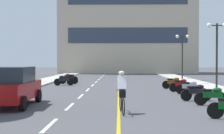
# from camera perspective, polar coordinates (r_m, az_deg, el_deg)

# --- Properties ---
(ground_plane) EXTENTS (140.00, 140.00, 0.00)m
(ground_plane) POSITION_cam_1_polar(r_m,az_deg,el_deg) (24.90, 0.72, -3.65)
(ground_plane) COLOR #47474C
(curb_left) EXTENTS (2.40, 72.00, 0.12)m
(curb_left) POSITION_cam_1_polar(r_m,az_deg,el_deg) (28.87, -13.67, -2.90)
(curb_left) COLOR #B7B2A8
(curb_left) RESTS_ON ground
(curb_right) EXTENTS (2.40, 72.00, 0.12)m
(curb_right) POSITION_cam_1_polar(r_m,az_deg,el_deg) (28.74, 15.32, -2.93)
(curb_right) COLOR #B7B2A8
(curb_right) RESTS_ON ground
(lane_dash_1) EXTENTS (0.14, 2.20, 0.01)m
(lane_dash_1) POSITION_cam_1_polar(r_m,az_deg,el_deg) (10.29, -11.61, -10.62)
(lane_dash_1) COLOR silver
(lane_dash_1) RESTS_ON ground
(lane_dash_2) EXTENTS (0.14, 2.20, 0.01)m
(lane_dash_2) POSITION_cam_1_polar(r_m,az_deg,el_deg) (14.15, -7.95, -7.36)
(lane_dash_2) COLOR silver
(lane_dash_2) RESTS_ON ground
(lane_dash_3) EXTENTS (0.14, 2.20, 0.01)m
(lane_dash_3) POSITION_cam_1_polar(r_m,az_deg,el_deg) (18.08, -5.90, -5.49)
(lane_dash_3) COLOR silver
(lane_dash_3) RESTS_ON ground
(lane_dash_4) EXTENTS (0.14, 2.20, 0.01)m
(lane_dash_4) POSITION_cam_1_polar(r_m,az_deg,el_deg) (22.03, -4.58, -4.28)
(lane_dash_4) COLOR silver
(lane_dash_4) RESTS_ON ground
(lane_dash_5) EXTENTS (0.14, 2.20, 0.01)m
(lane_dash_5) POSITION_cam_1_polar(r_m,az_deg,el_deg) (26.00, -3.67, -3.44)
(lane_dash_5) COLOR silver
(lane_dash_5) RESTS_ON ground
(lane_dash_6) EXTENTS (0.14, 2.20, 0.01)m
(lane_dash_6) POSITION_cam_1_polar(r_m,az_deg,el_deg) (29.97, -3.01, -2.83)
(lane_dash_6) COLOR silver
(lane_dash_6) RESTS_ON ground
(lane_dash_7) EXTENTS (0.14, 2.20, 0.01)m
(lane_dash_7) POSITION_cam_1_polar(r_m,az_deg,el_deg) (33.95, -2.49, -2.35)
(lane_dash_7) COLOR silver
(lane_dash_7) RESTS_ON ground
(lane_dash_8) EXTENTS (0.14, 2.20, 0.01)m
(lane_dash_8) POSITION_cam_1_polar(r_m,az_deg,el_deg) (37.94, -2.09, -1.98)
(lane_dash_8) COLOR silver
(lane_dash_8) RESTS_ON ground
(lane_dash_9) EXTENTS (0.14, 2.20, 0.01)m
(lane_dash_9) POSITION_cam_1_polar(r_m,az_deg,el_deg) (41.93, -1.76, -1.68)
(lane_dash_9) COLOR silver
(lane_dash_9) RESTS_ON ground
(lane_dash_10) EXTENTS (0.14, 2.20, 0.01)m
(lane_dash_10) POSITION_cam_1_polar(r_m,az_deg,el_deg) (45.92, -1.49, -1.43)
(lane_dash_10) COLOR silver
(lane_dash_10) RESTS_ON ground
(lane_dash_11) EXTENTS (0.14, 2.20, 0.01)m
(lane_dash_11) POSITION_cam_1_polar(r_m,az_deg,el_deg) (49.91, -1.27, -1.22)
(lane_dash_11) COLOR silver
(lane_dash_11) RESTS_ON ground
(centre_line_yellow) EXTENTS (0.12, 66.00, 0.01)m
(centre_line_yellow) POSITION_cam_1_polar(r_m,az_deg,el_deg) (27.89, 1.30, -3.13)
(centre_line_yellow) COLOR gold
(centre_line_yellow) RESTS_ON ground
(office_building) EXTENTS (22.78, 8.10, 20.59)m
(office_building) POSITION_cam_1_polar(r_m,az_deg,el_deg) (53.45, 2.81, 10.00)
(office_building) COLOR #BCAD93
(office_building) RESTS_ON ground
(street_lamp_mid) EXTENTS (1.46, 0.36, 4.67)m
(street_lamp_mid) POSITION_cam_1_polar(r_m,az_deg,el_deg) (22.89, 19.09, 4.82)
(street_lamp_mid) COLOR black
(street_lamp_mid) RESTS_ON curb_right
(street_lamp_far) EXTENTS (1.46, 0.36, 4.82)m
(street_lamp_far) POSITION_cam_1_polar(r_m,az_deg,el_deg) (34.16, 13.07, 3.80)
(street_lamp_far) COLOR black
(street_lamp_far) RESTS_ON curb_right
(parked_car_near) EXTENTS (2.04, 4.26, 1.82)m
(parked_car_near) POSITION_cam_1_polar(r_m,az_deg,el_deg) (14.79, -18.11, -3.48)
(parked_car_near) COLOR black
(parked_car_near) RESTS_ON ground
(motorcycle_3) EXTENTS (1.70, 0.60, 0.92)m
(motorcycle_3) POSITION_cam_1_polar(r_m,az_deg,el_deg) (15.02, 18.41, -5.11)
(motorcycle_3) COLOR black
(motorcycle_3) RESTS_ON ground
(motorcycle_4) EXTENTS (1.70, 0.60, 0.92)m
(motorcycle_4) POSITION_cam_1_polar(r_m,az_deg,el_deg) (16.57, 15.58, -4.50)
(motorcycle_4) COLOR black
(motorcycle_4) RESTS_ON ground
(motorcycle_5) EXTENTS (1.64, 0.79, 0.92)m
(motorcycle_5) POSITION_cam_1_polar(r_m,az_deg,el_deg) (19.48, 14.41, -3.65)
(motorcycle_5) COLOR black
(motorcycle_5) RESTS_ON ground
(motorcycle_6) EXTENTS (1.67, 0.70, 0.92)m
(motorcycle_6) POSITION_cam_1_polar(r_m,az_deg,el_deg) (21.23, 12.84, -3.25)
(motorcycle_6) COLOR black
(motorcycle_6) RESTS_ON ground
(motorcycle_7) EXTENTS (1.70, 0.60, 0.92)m
(motorcycle_7) POSITION_cam_1_polar(r_m,az_deg,el_deg) (23.17, 11.52, -2.87)
(motorcycle_7) COLOR black
(motorcycle_7) RESTS_ON ground
(motorcycle_8) EXTENTS (1.65, 0.75, 0.92)m
(motorcycle_8) POSITION_cam_1_polar(r_m,az_deg,el_deg) (26.10, -9.03, -2.41)
(motorcycle_8) COLOR black
(motorcycle_8) RESTS_ON ground
(motorcycle_9) EXTENTS (1.70, 0.60, 0.92)m
(motorcycle_9) POSITION_cam_1_polar(r_m,az_deg,el_deg) (27.80, -8.15, -2.18)
(motorcycle_9) COLOR black
(motorcycle_9) RESTS_ON ground
(motorcycle_10) EXTENTS (1.69, 0.62, 0.92)m
(motorcycle_10) POSITION_cam_1_polar(r_m,az_deg,el_deg) (29.75, -8.02, -1.96)
(motorcycle_10) COLOR black
(motorcycle_10) RESTS_ON ground
(cyclist_rider) EXTENTS (0.43, 1.77, 1.71)m
(cyclist_rider) POSITION_cam_1_polar(r_m,az_deg,el_deg) (12.23, 1.88, -4.52)
(cyclist_rider) COLOR black
(cyclist_rider) RESTS_ON ground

